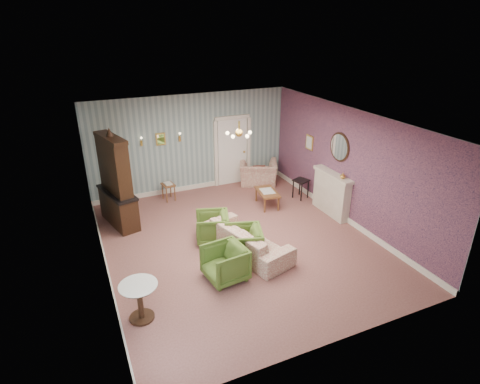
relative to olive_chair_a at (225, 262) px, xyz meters
name	(u,v)px	position (x,y,z in m)	size (l,w,h in m)	color
floor	(239,242)	(0.83, 1.17, -0.40)	(7.00, 7.00, 0.00)	#8A5950
ceiling	(239,121)	(0.83, 1.17, 2.50)	(7.00, 7.00, 0.00)	white
wall_back	(191,144)	(0.83, 4.67, 1.05)	(6.00, 6.00, 0.00)	slate
wall_front	(335,270)	(0.83, -2.33, 1.05)	(6.00, 6.00, 0.00)	slate
wall_left	(97,210)	(-2.17, 1.17, 1.05)	(7.00, 7.00, 0.00)	slate
wall_right	(349,167)	(3.83, 1.17, 1.05)	(7.00, 7.00, 0.00)	slate
wall_right_floral	(348,167)	(3.81, 1.17, 1.05)	(7.00, 7.00, 0.00)	#B05864
door	(232,150)	(2.13, 4.63, 0.68)	(1.12, 0.12, 2.16)	white
olive_chair_a	(225,262)	(0.00, 0.00, 0.00)	(0.77, 0.73, 0.80)	#466423
olive_chair_b	(243,242)	(0.65, 0.54, 0.00)	(0.78, 0.73, 0.80)	#466423
olive_chair_c	(212,226)	(0.29, 1.53, -0.02)	(0.74, 0.70, 0.77)	#466423
sofa_chintz	(248,235)	(0.84, 0.73, 0.04)	(2.22, 0.65, 0.87)	#9C483F
wingback_chair	(258,169)	(2.83, 4.20, 0.10)	(1.14, 0.74, 1.00)	#9C483F
dresser	(115,179)	(-1.58, 3.28, 0.83)	(0.51, 1.47, 2.45)	black
fireplace	(331,193)	(3.69, 1.57, 0.18)	(0.30, 1.40, 1.16)	beige
mantel_vase	(343,176)	(3.67, 1.17, 0.84)	(0.15, 0.15, 0.15)	gold
oval_mirror	(339,147)	(3.79, 1.57, 1.45)	(0.04, 0.76, 0.84)	white
framed_print	(310,142)	(3.80, 2.92, 1.20)	(0.04, 0.34, 0.42)	gold
coffee_table	(267,198)	(2.35, 2.67, -0.17)	(0.49, 0.89, 0.45)	brown
side_table_black	(301,189)	(3.48, 2.73, -0.11)	(0.38, 0.38, 0.58)	black
pedestal_table	(140,302)	(-1.78, -0.49, -0.04)	(0.66, 0.66, 0.72)	black
nesting_table	(169,191)	(-0.07, 4.18, -0.13)	(0.32, 0.41, 0.53)	brown
gilt_mirror_back	(161,139)	(-0.07, 4.63, 1.30)	(0.28, 0.06, 0.36)	gold
sconce_left	(141,142)	(-0.62, 4.61, 1.30)	(0.16, 0.12, 0.30)	gold
sconce_right	(180,137)	(0.48, 4.61, 1.30)	(0.16, 0.12, 0.30)	gold
chandelier	(239,134)	(0.83, 1.17, 2.23)	(0.56, 0.56, 0.36)	gold
burgundy_cushion	(259,171)	(2.78, 4.05, 0.08)	(0.38, 0.10, 0.38)	maroon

